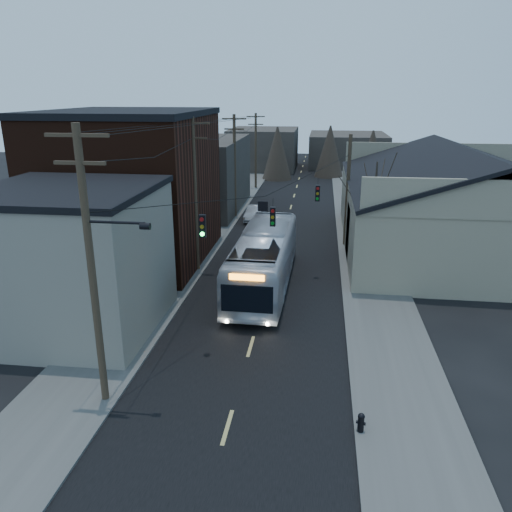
% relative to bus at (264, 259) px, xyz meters
% --- Properties ---
extents(ground, '(160.00, 160.00, 0.00)m').
position_rel_bus_xyz_m(ground, '(0.27, -15.67, -1.77)').
color(ground, black).
rests_on(ground, ground).
extents(road_surface, '(9.00, 110.00, 0.02)m').
position_rel_bus_xyz_m(road_surface, '(0.27, 14.33, -1.76)').
color(road_surface, black).
rests_on(road_surface, ground).
extents(sidewalk_left, '(4.00, 110.00, 0.12)m').
position_rel_bus_xyz_m(sidewalk_left, '(-6.23, 14.33, -1.71)').
color(sidewalk_left, '#474744').
rests_on(sidewalk_left, ground).
extents(sidewalk_right, '(4.00, 110.00, 0.12)m').
position_rel_bus_xyz_m(sidewalk_right, '(6.77, 14.33, -1.71)').
color(sidewalk_right, '#474744').
rests_on(sidewalk_right, ground).
extents(building_clapboard, '(8.00, 8.00, 7.00)m').
position_rel_bus_xyz_m(building_clapboard, '(-8.73, -6.67, 1.73)').
color(building_clapboard, '#6D685B').
rests_on(building_clapboard, ground).
extents(building_brick, '(10.00, 12.00, 10.00)m').
position_rel_bus_xyz_m(building_brick, '(-9.73, 4.33, 3.23)').
color(building_brick, black).
rests_on(building_brick, ground).
extents(building_left_far, '(9.00, 14.00, 7.00)m').
position_rel_bus_xyz_m(building_left_far, '(-9.23, 20.33, 1.73)').
color(building_left_far, '#322D28').
rests_on(building_left_far, ground).
extents(warehouse, '(16.16, 20.60, 7.73)m').
position_rel_bus_xyz_m(warehouse, '(13.27, 9.33, 0.92)').
color(warehouse, '#7C745A').
rests_on(warehouse, ground).
extents(building_far_left, '(10.00, 12.00, 6.00)m').
position_rel_bus_xyz_m(building_far_left, '(-5.73, 49.33, 1.23)').
color(building_far_left, '#322D28').
rests_on(building_far_left, ground).
extents(building_far_right, '(12.00, 14.00, 5.00)m').
position_rel_bus_xyz_m(building_far_right, '(7.27, 54.33, 0.73)').
color(building_far_right, '#322D28').
rests_on(building_far_right, ground).
extents(bare_tree, '(0.40, 0.40, 7.20)m').
position_rel_bus_xyz_m(bare_tree, '(6.77, 4.33, 1.83)').
color(bare_tree, black).
rests_on(bare_tree, ground).
extents(utility_lines, '(11.24, 45.28, 10.50)m').
position_rel_bus_xyz_m(utility_lines, '(-2.85, 8.47, 3.18)').
color(utility_lines, '#382B1E').
rests_on(utility_lines, ground).
extents(bus, '(3.20, 12.79, 3.55)m').
position_rel_bus_xyz_m(bus, '(0.00, 0.00, 0.00)').
color(bus, silver).
rests_on(bus, ground).
extents(parked_car, '(1.62, 4.14, 1.34)m').
position_rel_bus_xyz_m(parked_car, '(-2.73, 16.46, -1.10)').
color(parked_car, '#93959A').
rests_on(parked_car, ground).
extents(fire_hydrant, '(0.35, 0.25, 0.72)m').
position_rel_bus_xyz_m(fire_hydrant, '(4.97, -13.41, -1.27)').
color(fire_hydrant, black).
rests_on(fire_hydrant, sidewalk_right).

